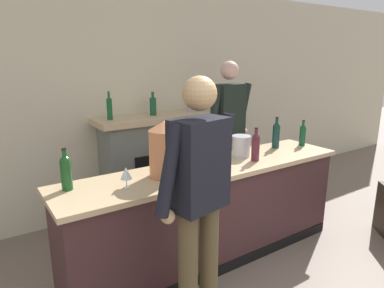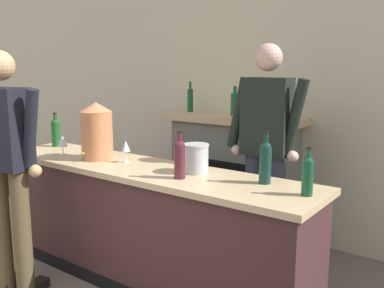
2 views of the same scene
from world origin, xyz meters
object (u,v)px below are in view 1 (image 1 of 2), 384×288
object	(u,v)px
person_bartender	(228,133)
wine_bottle_rose_blush	(303,134)
wine_bottle_riesling_slim	(66,171)
copper_dispenser	(165,149)
wine_glass_by_dispenser	(191,155)
wine_bottle_port_short	(276,134)
wine_bottle_chardonnay_pale	(256,146)
ice_bucket_steel	(241,146)
fireplace_stone	(153,163)
wine_glass_mid_counter	(126,174)
person_customer	(199,202)

from	to	relation	value
person_bartender	wine_bottle_rose_blush	xyz separation A→B (m)	(0.58, -0.60, 0.03)
person_bartender	wine_bottle_riesling_slim	distance (m)	2.03
copper_dispenser	wine_glass_by_dispenser	bearing A→B (deg)	8.94
person_bartender	wine_bottle_port_short	xyz separation A→B (m)	(0.25, -0.51, 0.05)
wine_bottle_chardonnay_pale	ice_bucket_steel	bearing A→B (deg)	92.13
fireplace_stone	wine_glass_mid_counter	distance (m)	1.68
fireplace_stone	copper_dispenser	bearing A→B (deg)	-112.95
person_customer	wine_glass_mid_counter	world-z (taller)	person_customer
wine_bottle_riesling_slim	wine_glass_by_dispenser	xyz separation A→B (m)	(1.04, -0.10, -0.02)
wine_bottle_riesling_slim	wine_bottle_chardonnay_pale	bearing A→B (deg)	-8.07
wine_glass_by_dispenser	wine_glass_mid_counter	distance (m)	0.67
ice_bucket_steel	wine_bottle_chardonnay_pale	xyz separation A→B (m)	(0.01, -0.20, 0.04)
person_customer	wine_bottle_port_short	xyz separation A→B (m)	(1.62, 0.85, 0.09)
wine_glass_by_dispenser	wine_glass_mid_counter	xyz separation A→B (m)	(-0.66, -0.11, -0.01)
ice_bucket_steel	fireplace_stone	bearing A→B (deg)	108.28
wine_bottle_rose_blush	wine_glass_mid_counter	world-z (taller)	wine_bottle_rose_blush
ice_bucket_steel	wine_glass_mid_counter	world-z (taller)	ice_bucket_steel
wine_glass_mid_counter	wine_bottle_riesling_slim	bearing A→B (deg)	151.02
copper_dispenser	wine_bottle_riesling_slim	size ratio (longest dim) A/B	1.45
wine_bottle_riesling_slim	wine_glass_by_dispenser	world-z (taller)	wine_bottle_riesling_slim
fireplace_stone	wine_glass_by_dispenser	world-z (taller)	fireplace_stone
wine_bottle_riesling_slim	copper_dispenser	bearing A→B (deg)	-11.07
ice_bucket_steel	wine_bottle_port_short	bearing A→B (deg)	3.56
wine_bottle_riesling_slim	wine_bottle_port_short	distance (m)	2.22
person_customer	wine_bottle_chardonnay_pale	world-z (taller)	person_customer
fireplace_stone	copper_dispenser	distance (m)	1.50
person_customer	wine_glass_mid_counter	size ratio (longest dim) A/B	10.89
person_customer	wine_bottle_riesling_slim	world-z (taller)	person_customer
copper_dispenser	wine_glass_mid_counter	world-z (taller)	copper_dispenser
wine_glass_by_dispenser	wine_glass_mid_counter	world-z (taller)	wine_glass_by_dispenser
person_customer	wine_bottle_chardonnay_pale	size ratio (longest dim) A/B	5.52
wine_bottle_riesling_slim	wine_glass_by_dispenser	distance (m)	1.05
wine_bottle_riesling_slim	person_bartender	bearing A→B (deg)	14.18
fireplace_stone	wine_bottle_chardonnay_pale	world-z (taller)	fireplace_stone
wine_bottle_chardonnay_pale	fireplace_stone	bearing A→B (deg)	106.09
person_bartender	fireplace_stone	bearing A→B (deg)	136.44
copper_dispenser	person_customer	bearing A→B (deg)	-102.06
copper_dispenser	wine_glass_by_dispenser	distance (m)	0.31
copper_dispenser	wine_bottle_rose_blush	distance (m)	1.79
wine_bottle_riesling_slim	wine_bottle_rose_blush	world-z (taller)	wine_bottle_riesling_slim
person_bartender	wine_bottle_chardonnay_pale	bearing A→B (deg)	-110.24
fireplace_stone	wine_bottle_rose_blush	bearing A→B (deg)	-44.77
wine_glass_by_dispenser	copper_dispenser	bearing A→B (deg)	-171.06
copper_dispenser	wine_glass_by_dispenser	xyz separation A→B (m)	(0.29, 0.04, -0.11)
wine_glass_by_dispenser	wine_glass_mid_counter	size ratio (longest dim) A/B	1.06
wine_bottle_port_short	wine_bottle_chardonnay_pale	size ratio (longest dim) A/B	1.05
wine_bottle_chardonnay_pale	person_customer	bearing A→B (deg)	-150.53
fireplace_stone	wine_bottle_chardonnay_pale	distance (m)	1.50
wine_bottle_rose_blush	wine_glass_mid_counter	bearing A→B (deg)	-177.14
copper_dispenser	wine_glass_mid_counter	xyz separation A→B (m)	(-0.37, -0.06, -0.12)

